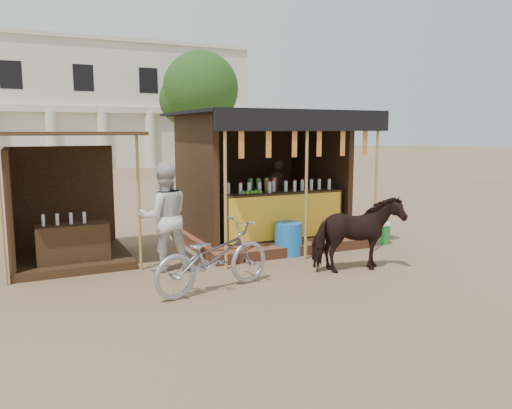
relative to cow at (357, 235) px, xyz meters
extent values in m
plane|color=#846B4C|center=(-1.37, -0.47, -0.65)|extent=(120.00, 120.00, 0.00)
cube|color=brown|center=(-0.37, 3.03, -0.54)|extent=(3.40, 2.80, 0.22)
cube|color=brown|center=(-0.37, 1.48, -0.55)|extent=(3.40, 0.35, 0.20)
cube|color=#3D2B16|center=(-0.37, 2.08, 0.05)|extent=(2.60, 0.55, 0.95)
cube|color=gold|center=(-0.37, 1.79, 0.05)|extent=(2.50, 0.02, 0.88)
cube|color=#3D2B16|center=(-0.37, 4.28, 0.82)|extent=(3.00, 0.12, 2.50)
cube|color=#3D2B16|center=(-1.87, 3.03, 0.82)|extent=(0.12, 2.50, 2.50)
cube|color=#3D2B16|center=(1.13, 3.03, 0.82)|extent=(0.12, 2.50, 2.50)
cube|color=black|center=(-0.37, 2.83, 2.10)|extent=(3.60, 3.60, 0.06)
cube|color=black|center=(-0.37, 1.05, 1.92)|extent=(3.60, 0.06, 0.36)
cylinder|color=tan|center=(-1.97, 1.08, 0.73)|extent=(0.06, 0.06, 2.75)
cylinder|color=tan|center=(-0.37, 1.08, 0.73)|extent=(0.06, 0.06, 2.75)
cylinder|color=tan|center=(1.23, 1.08, 0.73)|extent=(0.06, 0.06, 2.75)
cube|color=red|center=(-1.67, 1.08, 1.55)|extent=(0.10, 0.02, 0.55)
cube|color=red|center=(-1.15, 1.08, 1.55)|extent=(0.10, 0.02, 0.55)
cube|color=red|center=(-0.63, 1.08, 1.55)|extent=(0.10, 0.02, 0.55)
cube|color=red|center=(-0.11, 1.08, 1.55)|extent=(0.10, 0.02, 0.55)
cube|color=red|center=(0.41, 1.08, 1.55)|extent=(0.10, 0.02, 0.55)
cube|color=red|center=(0.93, 1.08, 1.55)|extent=(0.10, 0.02, 0.55)
imported|color=black|center=(0.06, 3.13, 0.35)|extent=(0.65, 0.52, 1.55)
cube|color=#3D2B16|center=(-4.37, 2.73, -0.57)|extent=(2.00, 2.00, 0.15)
cube|color=#3D2B16|center=(-4.37, 3.68, 0.40)|extent=(1.90, 0.10, 2.10)
cube|color=#3D2B16|center=(-5.32, 2.73, 0.40)|extent=(0.10, 1.90, 2.10)
cube|color=#472D19|center=(-4.37, 2.63, 1.70)|extent=(2.40, 2.40, 0.06)
cylinder|color=tan|center=(-5.42, 1.68, 0.53)|extent=(0.05, 0.05, 2.35)
cylinder|color=tan|center=(-3.32, 1.68, 0.53)|extent=(0.05, 0.05, 2.35)
cube|color=#3D2B16|center=(-4.37, 2.23, -0.25)|extent=(1.20, 0.50, 0.80)
imported|color=black|center=(0.00, 0.00, 0.00)|extent=(1.60, 0.86, 1.30)
imported|color=#9F9FA7|center=(-2.58, 0.07, -0.13)|extent=(2.10, 1.14, 1.04)
imported|color=silver|center=(-2.93, 1.53, 0.28)|extent=(0.92, 0.72, 1.85)
cylinder|color=blue|center=(-0.49, 1.53, -0.33)|extent=(0.70, 0.70, 0.64)
cube|color=#AF1D2E|center=(1.32, 1.53, -0.51)|extent=(0.47, 0.43, 0.28)
cube|color=#19722B|center=(1.65, 1.67, -0.45)|extent=(0.72, 0.60, 0.40)
cube|color=white|center=(1.65, 1.67, -0.22)|extent=(0.75, 0.63, 0.06)
cube|color=silver|center=(-3.37, 29.53, 3.35)|extent=(26.00, 7.00, 8.00)
cube|color=silver|center=(-3.37, 25.93, 3.05)|extent=(26.00, 0.50, 0.40)
cube|color=silver|center=(-3.37, 26.03, 7.40)|extent=(26.00, 0.30, 0.25)
cylinder|color=silver|center=(-3.37, 25.93, 1.15)|extent=(0.70, 0.70, 3.60)
cylinder|color=silver|center=(-0.37, 25.93, 1.15)|extent=(0.70, 0.70, 3.60)
cylinder|color=silver|center=(2.63, 25.93, 1.15)|extent=(0.70, 0.70, 3.60)
cylinder|color=silver|center=(5.63, 25.93, 1.15)|extent=(0.70, 0.70, 3.60)
cylinder|color=silver|center=(8.63, 25.93, 1.15)|extent=(0.70, 0.70, 3.60)
cylinder|color=#382314|center=(4.63, 21.53, 1.35)|extent=(0.50, 0.50, 4.00)
sphere|color=#30591E|center=(4.63, 21.53, 4.15)|extent=(4.40, 4.40, 4.40)
sphere|color=#30591E|center=(3.83, 22.13, 3.55)|extent=(2.99, 2.99, 2.99)
camera|label=1|loc=(-5.08, -6.79, 1.75)|focal=35.00mm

